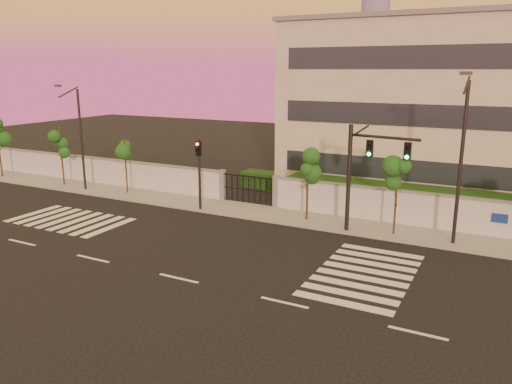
% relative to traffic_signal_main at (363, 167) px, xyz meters
% --- Properties ---
extents(ground, '(120.00, 120.00, 0.00)m').
position_rel_traffic_signal_main_xyz_m(ground, '(-5.28, -9.39, -3.78)').
color(ground, black).
rests_on(ground, ground).
extents(sidewalk, '(60.00, 3.00, 0.15)m').
position_rel_traffic_signal_main_xyz_m(sidewalk, '(-5.28, 1.11, -3.70)').
color(sidewalk, gray).
rests_on(sidewalk, ground).
extents(perimeter_wall, '(60.00, 0.36, 2.20)m').
position_rel_traffic_signal_main_xyz_m(perimeter_wall, '(-5.18, 2.61, -2.71)').
color(perimeter_wall, silver).
rests_on(perimeter_wall, ground).
extents(hedge_row, '(41.00, 4.25, 1.80)m').
position_rel_traffic_signal_main_xyz_m(hedge_row, '(-4.12, 5.35, -2.96)').
color(hedge_row, '#14330F').
rests_on(hedge_row, ground).
extents(institutional_building, '(24.40, 12.40, 12.25)m').
position_rel_traffic_signal_main_xyz_m(institutional_building, '(3.72, 12.60, 2.38)').
color(institutional_building, '#BBB29E').
rests_on(institutional_building, ground).
extents(road_markings, '(57.00, 7.62, 0.02)m').
position_rel_traffic_signal_main_xyz_m(road_markings, '(-6.86, -5.63, -3.77)').
color(road_markings, silver).
rests_on(road_markings, ground).
extents(street_tree_b, '(1.49, 1.18, 4.73)m').
position_rel_traffic_signal_main_xyz_m(street_tree_b, '(-23.43, 0.83, -0.30)').
color(street_tree_b, '#382314').
rests_on(street_tree_b, ground).
extents(street_tree_c, '(1.34, 1.07, 4.08)m').
position_rel_traffic_signal_main_xyz_m(street_tree_c, '(-17.34, 1.08, -0.77)').
color(street_tree_c, '#382314').
rests_on(street_tree_c, ground).
extents(street_tree_d, '(1.63, 1.30, 4.17)m').
position_rel_traffic_signal_main_xyz_m(street_tree_d, '(-3.44, 0.90, -0.70)').
color(street_tree_d, '#382314').
rests_on(street_tree_d, ground).
extents(street_tree_e, '(1.39, 1.11, 4.26)m').
position_rel_traffic_signal_main_xyz_m(street_tree_e, '(1.73, 0.57, -0.64)').
color(street_tree_e, '#382314').
rests_on(street_tree_e, ground).
extents(traffic_signal_main, '(3.77, 0.72, 5.97)m').
position_rel_traffic_signal_main_xyz_m(traffic_signal_main, '(0.00, 0.00, 0.00)').
color(traffic_signal_main, black).
rests_on(traffic_signal_main, ground).
extents(traffic_signal_secondary, '(0.36, 0.35, 4.66)m').
position_rel_traffic_signal_main_xyz_m(traffic_signal_secondary, '(-10.30, -0.16, -0.82)').
color(traffic_signal_secondary, black).
rests_on(traffic_signal_secondary, ground).
extents(streetlight_west, '(0.46, 1.87, 7.77)m').
position_rel_traffic_signal_main_xyz_m(streetlight_west, '(-20.91, 0.35, 0.42)').
color(streetlight_west, black).
rests_on(streetlight_west, ground).
extents(streetlight_east, '(0.52, 2.09, 8.69)m').
position_rel_traffic_signal_main_xyz_m(streetlight_east, '(4.73, 0.28, 0.92)').
color(streetlight_east, black).
rests_on(streetlight_east, ground).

